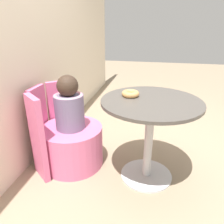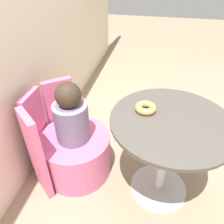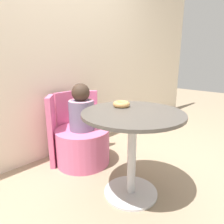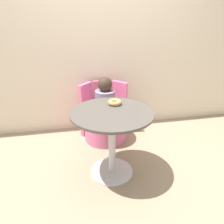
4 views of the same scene
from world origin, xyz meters
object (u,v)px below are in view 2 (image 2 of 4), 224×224
round_table (168,140)px  child_figure (71,115)px  donut (146,108)px  tub_chair (76,154)px

round_table → child_figure: 0.72m
child_figure → round_table: bearing=-94.2°
round_table → donut: 0.27m
child_figure → donut: bearing=-88.7°
round_table → tub_chair: (0.05, 0.71, -0.35)m
round_table → tub_chair: round_table is taller
child_figure → donut: (0.01, -0.54, 0.14)m
tub_chair → donut: (0.01, -0.54, 0.55)m
round_table → donut: (0.06, 0.17, 0.20)m
round_table → donut: size_ratio=5.57×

